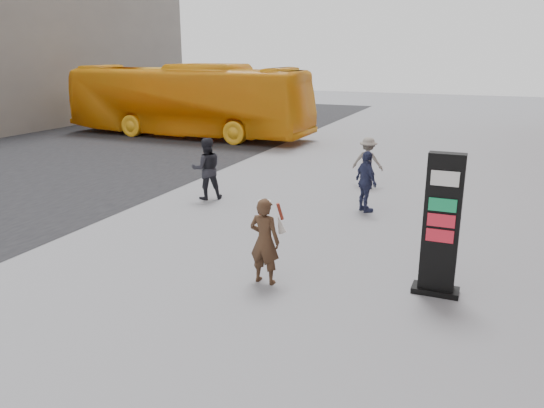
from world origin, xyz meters
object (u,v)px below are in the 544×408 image
at_px(woman, 265,240).
at_px(pedestrian_a, 207,169).
at_px(pedestrian_b, 368,161).
at_px(pedestrian_c, 366,182).
at_px(info_pylon, 441,226).
at_px(bus, 187,100).

xyz_separation_m(woman, pedestrian_a, (-4.01, 4.85, 0.06)).
height_order(pedestrian_a, pedestrian_b, pedestrian_a).
xyz_separation_m(woman, pedestrian_c, (0.70, 5.37, -0.01)).
height_order(info_pylon, bus, bus).
bearing_deg(pedestrian_c, pedestrian_a, 53.74).
relative_size(woman, pedestrian_c, 0.99).
bearing_deg(info_pylon, pedestrian_c, 117.42).
height_order(bus, pedestrian_c, bus).
height_order(bus, pedestrian_a, bus).
bearing_deg(bus, pedestrian_b, -119.98).
bearing_deg(woman, pedestrian_a, -46.06).
distance_m(info_pylon, pedestrian_c, 5.20).
xyz_separation_m(info_pylon, pedestrian_b, (-3.05, 7.64, -0.51)).
bearing_deg(pedestrian_b, pedestrian_a, 43.91).
distance_m(pedestrian_a, pedestrian_b, 5.39).
bearing_deg(woman, bus, -49.74).
xyz_separation_m(pedestrian_a, pedestrian_b, (4.05, 3.56, -0.13)).
relative_size(woman, pedestrian_a, 0.91).
relative_size(pedestrian_b, pedestrian_c, 0.94).
height_order(info_pylon, pedestrian_a, info_pylon).
bearing_deg(woman, info_pylon, -161.53).
distance_m(woman, pedestrian_a, 6.29).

